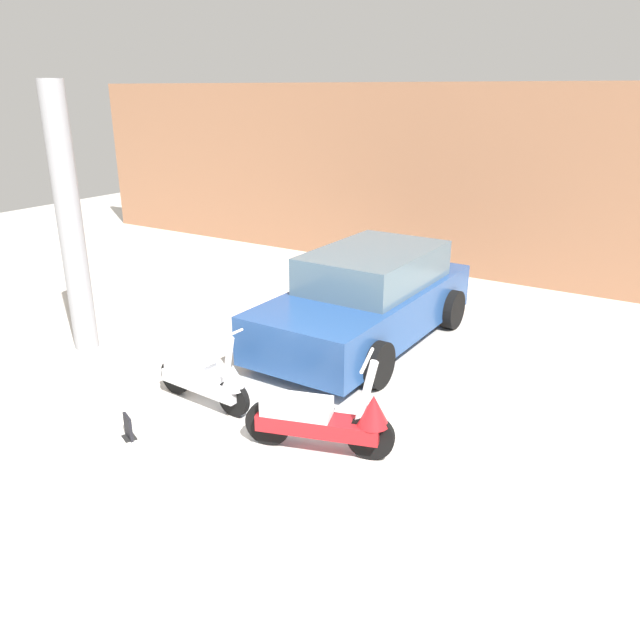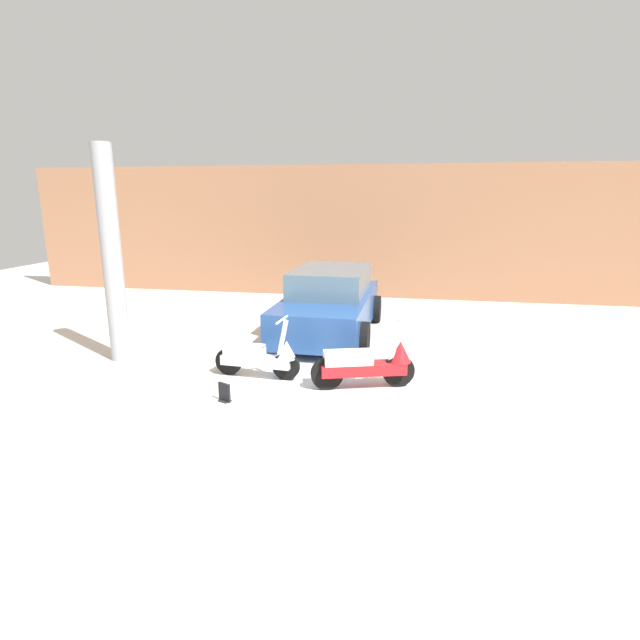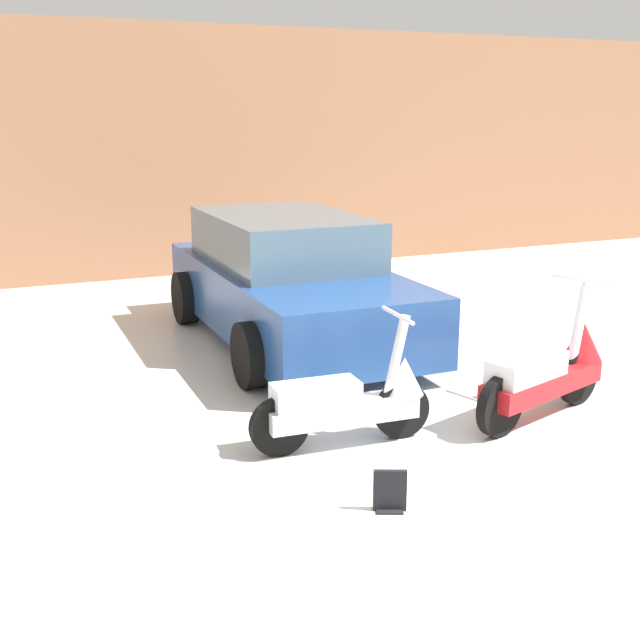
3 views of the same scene
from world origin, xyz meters
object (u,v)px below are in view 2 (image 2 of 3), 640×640
scooter_front_left (260,356)px  scooter_front_right (368,363)px  placard_near_left_scooter (225,393)px  support_column_side (112,256)px  car_rear_left (330,303)px

scooter_front_left → scooter_front_right: (1.64, -0.12, 0.04)m
scooter_front_right → placard_near_left_scooter: scooter_front_right is taller
scooter_front_left → support_column_side: 2.97m
placard_near_left_scooter → support_column_side: bearing=149.9°
scooter_front_left → scooter_front_right: scooter_front_right is taller
placard_near_left_scooter → support_column_side: size_ratio=0.07×
car_rear_left → placard_near_left_scooter: bearing=-11.6°
scooter_front_left → car_rear_left: (0.60, 2.69, 0.29)m
support_column_side → scooter_front_right: bearing=-7.0°
placard_near_left_scooter → support_column_side: (-2.38, 1.38, 1.64)m
scooter_front_right → support_column_side: bearing=155.7°
support_column_side → car_rear_left: bearing=35.7°
car_rear_left → support_column_side: size_ratio=1.10×
scooter_front_left → support_column_side: support_column_side is taller
scooter_front_left → support_column_side: (-2.59, 0.40, 1.42)m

